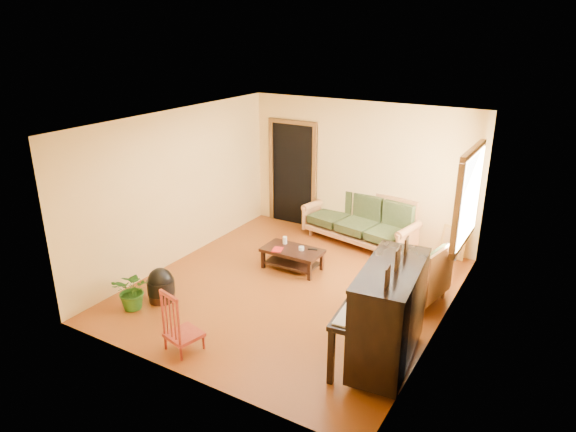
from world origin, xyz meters
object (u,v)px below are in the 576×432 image
Objects in this scene: red_chair at (183,320)px; potted_plant at (133,290)px; ceramic_crock at (451,252)px; coffee_table at (292,259)px; armchair at (415,271)px; footstool at (161,289)px; piano at (389,317)px; sofa at (359,220)px.

potted_plant is (-1.29, 0.39, -0.13)m from red_chair.
ceramic_crock is 0.45× the size of potted_plant.
coffee_table is 2.09m from armchair.
red_chair is at bearing -117.26° from armchair.
coffee_table is 1.68× the size of potted_plant.
coffee_table is 3.70× the size of ceramic_crock.
footstool is 4.97m from ceramic_crock.
piano is 3.62× the size of footstool.
piano reaches higher than armchair.
piano reaches higher than red_chair.
coffee_table is 2.85m from piano.
red_chair is at bearing -116.65° from ceramic_crock.
sofa is at bearing 145.60° from armchair.
ceramic_crock is at bearing 85.10° from piano.
piano is 2.52m from red_chair.
footstool reaches higher than ceramic_crock.
piano is at bearing -88.89° from ceramic_crock.
red_chair is at bearing -34.38° from footstool.
sofa is 3.88m from footstool.
armchair is at bearing 90.67° from piano.
sofa reaches higher than coffee_table.
footstool reaches higher than coffee_table.
footstool is at bearing -121.14° from coffee_table.
coffee_table is (-0.50, -1.59, -0.28)m from sofa.
sofa is at bearing 112.46° from piano.
sofa reaches higher than red_chair.
potted_plant is at bearing -114.54° from footstool.
coffee_table is at bearing 137.84° from piano.
piano is 3.46m from ceramic_crock.
armchair reaches higher than red_chair.
armchair is at bearing 34.33° from potted_plant.
ceramic_crock is 5.36m from potted_plant.
ceramic_crock is (2.20, 1.76, -0.05)m from coffee_table.
footstool is 0.47× the size of red_chair.
sofa reaches higher than potted_plant.
potted_plant is at bearing -131.07° from ceramic_crock.
armchair reaches higher than potted_plant.
footstool is at bearing -104.31° from sofa.
piano is at bearing -72.87° from armchair.
potted_plant is at bearing 176.95° from red_chair.
footstool is (-1.65, -3.50, -0.27)m from sofa.
sofa is 4.28m from potted_plant.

